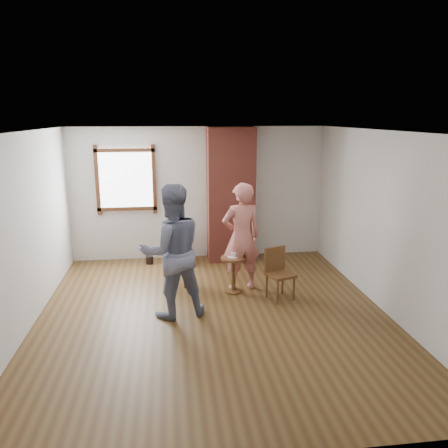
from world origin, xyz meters
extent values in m
plane|color=brown|center=(0.00, 0.00, 0.00)|extent=(5.50, 5.50, 0.00)
cube|color=silver|center=(0.00, 2.75, 1.30)|extent=(5.00, 0.04, 2.60)
cube|color=silver|center=(-2.50, 0.00, 1.30)|extent=(0.04, 5.50, 2.60)
cube|color=silver|center=(2.50, 0.00, 1.30)|extent=(0.04, 5.50, 2.60)
cube|color=white|center=(0.00, 0.00, 2.60)|extent=(5.00, 5.50, 0.04)
cube|color=#572E19|center=(-1.40, 2.71, 1.60)|extent=(1.14, 0.06, 1.34)
cube|color=white|center=(-1.40, 2.73, 1.60)|extent=(1.00, 0.02, 1.20)
cube|color=#AB493C|center=(0.60, 2.50, 1.30)|extent=(0.90, 0.50, 2.60)
cylinder|color=tan|center=(-0.38, 2.40, 0.24)|extent=(0.44, 0.44, 0.49)
cylinder|color=black|center=(-1.00, 2.40, 0.07)|extent=(0.19, 0.19, 0.15)
cube|color=brown|center=(-0.50, 1.25, 0.41)|extent=(0.44, 0.44, 0.05)
cylinder|color=brown|center=(-0.68, 1.12, 0.21)|extent=(0.04, 0.04, 0.41)
cylinder|color=brown|center=(-0.37, 1.07, 0.21)|extent=(0.04, 0.04, 0.41)
cylinder|color=brown|center=(-0.63, 1.43, 0.21)|extent=(0.04, 0.04, 0.41)
cylinder|color=brown|center=(-0.32, 1.38, 0.21)|extent=(0.04, 0.04, 0.41)
cube|color=brown|center=(-0.47, 1.42, 0.62)|extent=(0.39, 0.10, 0.41)
cube|color=brown|center=(1.09, 0.44, 0.40)|extent=(0.48, 0.48, 0.04)
cylinder|color=brown|center=(1.00, 0.24, 0.20)|extent=(0.04, 0.04, 0.40)
cylinder|color=brown|center=(1.29, 0.35, 0.20)|extent=(0.04, 0.04, 0.40)
cylinder|color=brown|center=(0.90, 0.53, 0.20)|extent=(0.04, 0.04, 0.40)
cylinder|color=brown|center=(1.18, 0.63, 0.20)|extent=(0.04, 0.04, 0.40)
cube|color=brown|center=(1.03, 0.60, 0.60)|extent=(0.36, 0.16, 0.40)
cylinder|color=brown|center=(0.40, 0.81, 0.58)|extent=(0.40, 0.40, 0.04)
cylinder|color=brown|center=(0.40, 0.81, 0.29)|extent=(0.06, 0.06, 0.54)
cylinder|color=brown|center=(0.40, 0.81, 0.01)|extent=(0.28, 0.28, 0.03)
cylinder|color=white|center=(0.40, 0.81, 0.60)|extent=(0.18, 0.18, 0.01)
cube|color=white|center=(0.41, 0.81, 0.64)|extent=(0.08, 0.07, 0.06)
imported|color=#16193D|center=(-0.57, 0.09, 0.95)|extent=(1.07, 0.92, 1.91)
imported|color=#CF7067|center=(0.55, 0.92, 0.89)|extent=(0.71, 0.53, 1.78)
camera|label=1|loc=(-0.58, -5.77, 2.80)|focal=35.00mm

